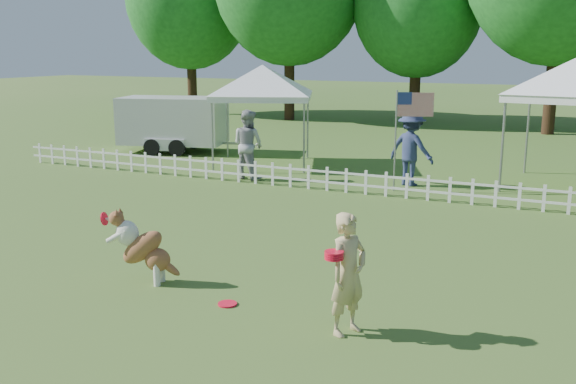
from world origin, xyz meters
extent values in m
plane|color=#30581B|center=(0.00, 0.00, 0.00)|extent=(120.00, 120.00, 0.00)
imported|color=tan|center=(1.97, -0.47, 0.76)|extent=(0.56, 0.66, 1.53)
cylinder|color=red|center=(0.18, -0.33, 0.01)|extent=(0.33, 0.33, 0.02)
imported|color=#9A9A9F|center=(-3.75, 7.53, 0.93)|extent=(1.06, 0.91, 1.86)
imported|color=navy|center=(0.43, 8.54, 0.96)|extent=(1.40, 1.06, 1.92)
camera|label=1|loc=(4.42, -7.45, 3.43)|focal=40.00mm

